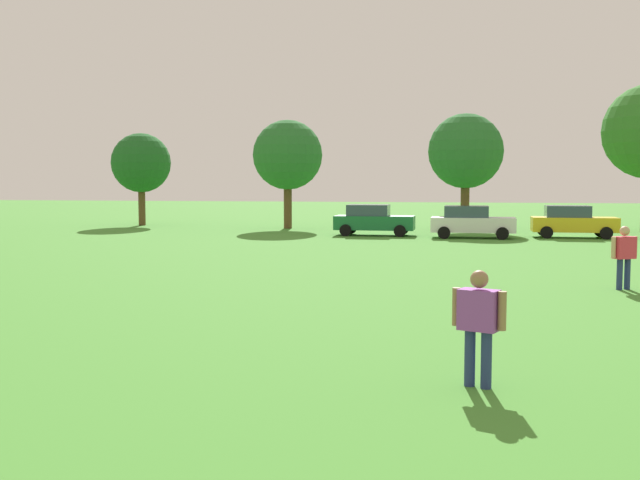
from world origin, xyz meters
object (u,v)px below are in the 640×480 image
at_px(adult_bystander, 479,318).
at_px(tree_left, 288,155).
at_px(bystander_near_trees, 624,252).
at_px(parked_car_yellow_2, 572,221).
at_px(tree_far_left, 141,163).
at_px(parked_car_white_1, 471,222).
at_px(tree_center_left, 466,151).
at_px(parked_car_green_0, 373,220).

height_order(adult_bystander, tree_left, tree_left).
xyz_separation_m(bystander_near_trees, parked_car_yellow_2, (1.17, 19.76, -0.17)).
bearing_deg(parked_car_yellow_2, tree_far_left, 167.02).
bearing_deg(bystander_near_trees, parked_car_yellow_2, -122.86).
bearing_deg(bystander_near_trees, parked_car_white_1, -107.18).
bearing_deg(tree_center_left, tree_far_left, 177.69).
distance_m(parked_car_yellow_2, tree_far_left, 27.87).
bearing_deg(tree_left, parked_car_white_1, -28.42).
xyz_separation_m(tree_far_left, tree_left, (10.44, -1.36, 0.41)).
bearing_deg(tree_far_left, tree_left, -7.44).
bearing_deg(tree_center_left, bystander_near_trees, -80.03).
distance_m(adult_bystander, tree_left, 37.34).
bearing_deg(tree_center_left, parked_car_green_0, -130.43).
distance_m(adult_bystander, parked_car_green_0, 30.62).
bearing_deg(tree_left, parked_car_yellow_2, -16.36).
xyz_separation_m(parked_car_yellow_2, tree_left, (-16.52, 4.85, 3.73)).
bearing_deg(parked_car_white_1, adult_bystander, -89.89).
distance_m(parked_car_white_1, tree_left, 13.40).
bearing_deg(tree_far_left, adult_bystander, -59.30).
distance_m(parked_car_white_1, parked_car_yellow_2, 5.35).
bearing_deg(parked_car_green_0, parked_car_yellow_2, 2.06).
bearing_deg(tree_far_left, parked_car_yellow_2, -12.98).
xyz_separation_m(parked_car_yellow_2, tree_center_left, (-5.58, 5.35, 3.90)).
relative_size(tree_far_left, tree_center_left, 0.88).
distance_m(tree_far_left, tree_center_left, 21.41).
relative_size(parked_car_green_0, tree_center_left, 0.61).
distance_m(bystander_near_trees, parked_car_white_1, 18.92).
bearing_deg(parked_car_yellow_2, tree_left, 163.64).
distance_m(parked_car_yellow_2, tree_left, 17.62).
bearing_deg(parked_car_green_0, parked_car_white_1, -9.70).
relative_size(parked_car_white_1, tree_left, 0.63).
bearing_deg(tree_far_left, parked_car_white_1, -18.99).
relative_size(parked_car_green_0, tree_far_left, 0.70).
relative_size(adult_bystander, parked_car_yellow_2, 0.39).
bearing_deg(tree_center_left, parked_car_white_1, -86.69).
xyz_separation_m(parked_car_green_0, tree_center_left, (4.88, 5.73, 3.90)).
xyz_separation_m(parked_car_green_0, parked_car_yellow_2, (10.46, 0.38, 0.00)).
relative_size(parked_car_green_0, parked_car_white_1, 1.00).
bearing_deg(parked_car_green_0, adult_bystander, -79.99).
height_order(bystander_near_trees, parked_car_green_0, bystander_near_trees).
distance_m(bystander_near_trees, tree_center_left, 25.77).
relative_size(bystander_near_trees, tree_center_left, 0.25).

